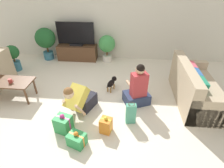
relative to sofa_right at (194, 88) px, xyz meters
The scene contains 17 objects.
ground_plane 2.50m from the sofa_right, 169.51° to the right, with size 16.00×16.00×0.00m, color beige.
wall_back 3.42m from the sofa_right, 138.19° to the left, with size 8.40×0.06×2.60m.
sofa_right is the anchor object (origin of this frame).
coffee_table 4.09m from the sofa_right, behind, with size 1.05×0.51×0.44m.
tv_console 3.65m from the sofa_right, 148.65° to the left, with size 1.24×0.42×0.48m.
tv 3.69m from the sofa_right, 148.65° to the left, with size 1.16×0.20×0.72m.
potted_plant_corner_left 4.83m from the sofa_right, 168.11° to the left, with size 0.38×0.38×0.75m.
potted_plant_back_left 4.50m from the sofa_right, 155.67° to the left, with size 0.62×0.62×1.02m.
potted_plant_back_right 2.84m from the sofa_right, 139.24° to the left, with size 0.52×0.52×0.84m.
person_kneeling 2.47m from the sofa_right, 164.91° to the right, with size 0.58×0.81×0.77m.
person_sitting 1.27m from the sofa_right, 169.45° to the right, with size 0.63×0.60×0.96m.
dog 1.86m from the sofa_right, behind, with size 0.24×0.43×0.29m.
gift_box_a 2.69m from the sofa_right, 147.55° to the right, with size 0.34×0.31×0.29m.
gift_box_b 2.13m from the sofa_right, 148.63° to the right, with size 0.24×0.23×0.35m.
gift_box_c 2.83m from the sofa_right, 155.69° to the right, with size 0.33×0.30×0.39m.
gift_bag_a 1.61m from the sofa_right, 148.80° to the right, with size 0.20×0.14×0.45m.
mug 3.99m from the sofa_right, behind, with size 0.12×0.08×0.09m.
Camera 1 is at (0.94, -2.85, 2.45)m, focal length 28.00 mm.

